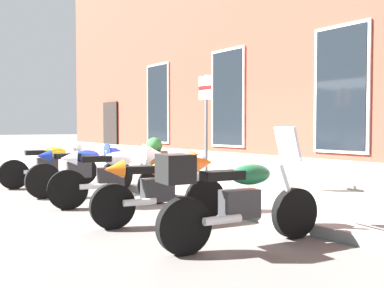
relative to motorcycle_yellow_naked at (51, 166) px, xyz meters
name	(u,v)px	position (x,y,z in m)	size (l,w,h in m)	color
ground_plane	(165,200)	(3.08, 1.06, -0.48)	(140.00, 140.00, 0.00)	#565451
sidewalk	(227,189)	(3.08, 2.60, -0.41)	(29.06, 3.07, 0.14)	slate
brick_pub_facade	(351,27)	(3.08, 7.04, 3.54)	(23.06, 5.91, 8.05)	brown
motorcycle_yellow_naked	(51,166)	(0.00, 0.00, 0.00)	(0.62, 2.16, 0.96)	black
motorcycle_blue_sport	(86,167)	(1.59, 0.14, 0.08)	(0.62, 2.15, 1.03)	black
motorcycle_white_sport	(118,173)	(3.09, 0.08, 0.09)	(0.86, 2.09, 1.06)	black
motorcycle_orange_sport	(166,184)	(4.67, 0.00, 0.08)	(0.70, 1.96, 1.02)	black
motorcycle_green_touring	(235,197)	(6.13, -0.06, 0.09)	(0.77, 2.10, 1.36)	black
parking_sign	(206,115)	(3.33, 1.82, 1.10)	(0.36, 0.07, 2.21)	#4C4C51
barrel_planter	(154,160)	(0.71, 2.33, 0.05)	(0.70, 0.70, 0.96)	brown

